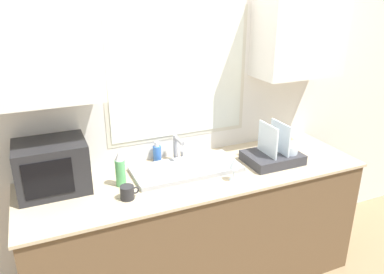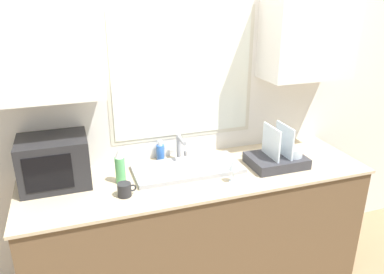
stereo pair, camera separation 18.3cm
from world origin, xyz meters
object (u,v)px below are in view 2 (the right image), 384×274
Objects in this scene: soap_bottle at (160,152)px; wine_glass at (234,166)px; faucet at (180,146)px; microwave at (54,162)px; spray_bottle at (120,166)px; mug_near_sink at (125,190)px; dish_rack at (278,157)px.

wine_glass is (0.36, -0.48, 0.05)m from soap_bottle.
faucet reaches higher than wine_glass.
faucet is 0.46× the size of microwave.
wine_glass is (0.68, -0.22, 0.00)m from spray_bottle.
microwave is 1.76× the size of spray_bottle.
soap_bottle is (0.32, 0.25, -0.05)m from spray_bottle.
faucet is at bearing 39.33° from mug_near_sink.
microwave reaches higher than faucet.
dish_rack is at bearing 4.23° from mug_near_sink.
dish_rack is (1.46, -0.21, -0.10)m from microwave.
faucet is at bearing 117.62° from wine_glass.
faucet is at bearing -21.26° from soap_bottle.
wine_glass is at bearing -18.13° from spray_bottle.
soap_bottle is at bearing 52.73° from mug_near_sink.
wine_glass is at bearing -53.21° from soap_bottle.
spray_bottle is 0.41m from soap_bottle.
microwave reaches higher than wine_glass.
microwave is 1.11m from wine_glass.
microwave is 2.80× the size of soap_bottle.
microwave is at bearing 164.01° from spray_bottle.
faucet is 0.60m from mug_near_sink.
spray_bottle is 2.07× the size of mug_near_sink.
spray_bottle is (-1.07, 0.10, 0.05)m from dish_rack.
mug_near_sink is 0.69m from wine_glass.
faucet is at bearing 6.15° from microwave.
microwave is 2.62× the size of wine_glass.
wine_glass is (-0.40, -0.13, 0.06)m from dish_rack.
spray_bottle reaches higher than wine_glass.
microwave is 3.64× the size of mug_near_sink.
faucet is 0.50× the size of dish_rack.
dish_rack is at bearing -8.09° from microwave.
microwave is (-0.84, -0.09, 0.04)m from faucet.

